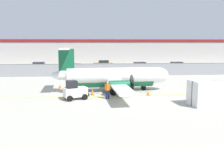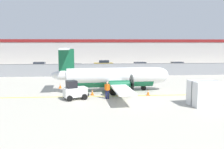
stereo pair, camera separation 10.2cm
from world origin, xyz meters
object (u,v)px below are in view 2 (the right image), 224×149
parked_car_4 (178,66)px  commuter_airplane (115,77)px  baggage_tug (75,91)px  ground_crew_worker (107,89)px  parked_car_0 (40,66)px  traffic_cone_far_right (83,88)px  parked_car_2 (103,64)px  traffic_cone_near_left (92,92)px  traffic_cone_near_right (148,92)px  cargo_container (204,93)px  parked_car_1 (76,68)px  parked_car_3 (139,66)px  traffic_cone_far_left (60,86)px

parked_car_4 → commuter_airplane: bearing=-126.6°
baggage_tug → ground_crew_worker: 3.18m
parked_car_0 → commuter_airplane: bearing=-60.2°
commuter_airplane → traffic_cone_far_right: 3.89m
parked_car_2 → traffic_cone_near_left: bearing=85.1°
commuter_airplane → ground_crew_worker: size_ratio=9.45×
ground_crew_worker → parked_car_4: (15.88, 25.43, -0.06)m
traffic_cone_near_left → traffic_cone_near_right: bearing=-5.5°
ground_crew_worker → parked_car_4: size_ratio=0.40×
parked_car_4 → traffic_cone_near_left: bearing=-128.5°
cargo_container → parked_car_1: 29.02m
traffic_cone_near_right → baggage_tug: bearing=-170.2°
commuter_airplane → baggage_tug: commuter_airplane is taller
traffic_cone_near_right → parked_car_1: 23.18m
traffic_cone_near_left → parked_car_2: (2.47, 29.49, 0.58)m
baggage_tug → traffic_cone_far_right: (0.62, 4.34, -0.54)m
baggage_tug → traffic_cone_near_right: 7.70m
traffic_cone_near_left → parked_car_1: size_ratio=0.15×
parked_car_2 → parked_car_3: 9.09m
traffic_cone_far_left → commuter_airplane: bearing=-19.7°
traffic_cone_far_right → traffic_cone_near_left: bearing=-66.2°
ground_crew_worker → baggage_tug: bearing=85.4°
cargo_container → traffic_cone_near_right: size_ratio=4.06×
parked_car_1 → parked_car_4: (20.44, 2.74, 0.00)m
traffic_cone_far_right → parked_car_1: parked_car_1 is taller
ground_crew_worker → parked_car_4: bearing=-36.4°
traffic_cone_far_right → parked_car_0: parked_car_0 is taller
commuter_airplane → traffic_cone_far_right: (-3.64, 0.43, -1.29)m
traffic_cone_near_right → parked_car_2: parked_car_2 is taller
parked_car_2 → traffic_cone_far_right: bearing=82.4°
traffic_cone_far_right → parked_car_2: 27.27m
parked_car_3 → traffic_cone_near_left: bearing=61.4°
parked_car_3 → parked_car_2: bearing=-46.3°
ground_crew_worker → parked_car_0: bearing=19.4°
commuter_airplane → cargo_container: 10.25m
baggage_tug → traffic_cone_near_right: size_ratio=4.02×
traffic_cone_far_left → cargo_container: bearing=-34.9°
traffic_cone_near_left → traffic_cone_far_right: 2.69m
baggage_tug → parked_car_3: 27.92m
traffic_cone_near_right → traffic_cone_far_right: size_ratio=1.00×
commuter_airplane → ground_crew_worker: (-1.08, -3.92, -0.65)m
ground_crew_worker → traffic_cone_far_right: 5.08m
traffic_cone_near_left → traffic_cone_far_left: bearing=131.9°
parked_car_2 → parked_car_3: same height
traffic_cone_near_left → parked_car_2: size_ratio=0.15×
commuter_airplane → baggage_tug: 5.83m
cargo_container → parked_car_2: cargo_container is taller
cargo_container → traffic_cone_far_left: cargo_container is taller
baggage_tug → parked_car_0: (-8.83, 27.09, 0.04)m
traffic_cone_far_left → parked_car_2: (6.38, 25.15, 0.58)m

